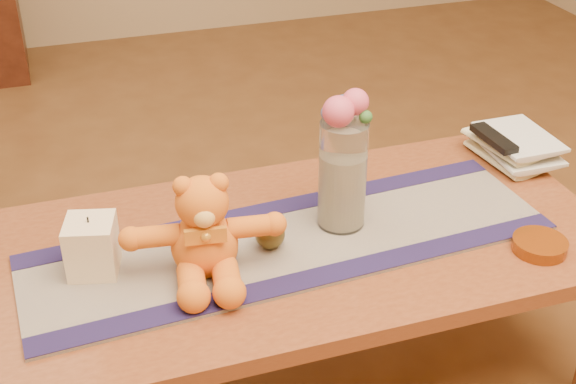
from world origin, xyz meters
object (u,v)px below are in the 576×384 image
object	(u,v)px
tv_remote	(494,138)
bronze_ball	(270,234)
glass_vase	(343,175)
amber_dish	(540,245)
pillar_candle	(92,246)
book_bottom	(488,161)
teddy_bear	(203,226)

from	to	relation	value
tv_remote	bronze_ball	bearing A→B (deg)	-167.94
glass_vase	amber_dish	xyz separation A→B (m)	(0.39, -0.23, -0.12)
pillar_candle	book_bottom	world-z (taller)	pillar_candle
teddy_bear	amber_dish	world-z (taller)	teddy_bear
bronze_ball	tv_remote	size ratio (longest dim) A/B	0.42
pillar_candle	tv_remote	xyz separation A→B (m)	(1.05, 0.15, 0.02)
teddy_bear	glass_vase	size ratio (longest dim) A/B	1.25
bronze_ball	tv_remote	bearing A→B (deg)	15.23
glass_vase	book_bottom	world-z (taller)	glass_vase
bronze_ball	tv_remote	distance (m)	0.70
teddy_bear	pillar_candle	size ratio (longest dim) A/B	2.66
teddy_bear	amber_dish	xyz separation A→B (m)	(0.73, -0.16, -0.10)
glass_vase	bronze_ball	bearing A→B (deg)	-167.37
tv_remote	amber_dish	bearing A→B (deg)	-107.81
bronze_ball	book_bottom	size ratio (longest dim) A/B	0.30
amber_dish	book_bottom	bearing A→B (deg)	75.81
bronze_ball	glass_vase	bearing A→B (deg)	12.63
amber_dish	glass_vase	bearing A→B (deg)	148.79
glass_vase	amber_dish	size ratio (longest dim) A/B	2.13
pillar_candle	book_bottom	size ratio (longest dim) A/B	0.55
teddy_bear	pillar_candle	xyz separation A→B (m)	(-0.23, 0.07, -0.05)
pillar_candle	glass_vase	xyz separation A→B (m)	(0.57, 0.01, 0.07)
book_bottom	tv_remote	distance (m)	0.08
bronze_ball	amber_dish	size ratio (longest dim) A/B	0.55
teddy_bear	glass_vase	distance (m)	0.35
glass_vase	amber_dish	world-z (taller)	glass_vase
book_bottom	bronze_ball	bearing A→B (deg)	-170.13
pillar_candle	bronze_ball	distance (m)	0.38
tv_remote	glass_vase	bearing A→B (deg)	-166.95
book_bottom	amber_dish	size ratio (longest dim) A/B	1.82
pillar_candle	tv_remote	bearing A→B (deg)	7.93
teddy_bear	amber_dish	bearing A→B (deg)	-4.58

